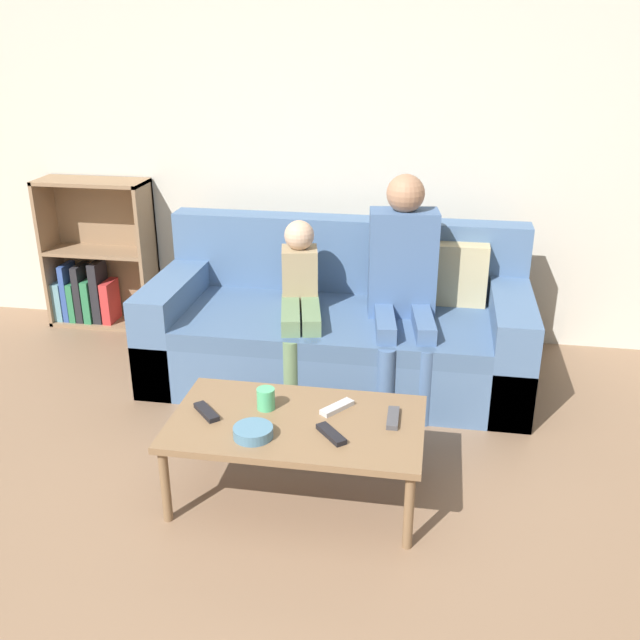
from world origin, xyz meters
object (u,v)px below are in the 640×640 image
at_px(bookshelf, 97,267).
at_px(coffee_table, 297,427).
at_px(person_child, 300,299).
at_px(tv_remote_1, 337,407).
at_px(snack_bowl, 253,432).
at_px(couch, 340,330).
at_px(tv_remote_3, 206,412).
at_px(person_adult, 403,273).
at_px(tv_remote_0, 331,434).
at_px(tv_remote_2, 393,418).
at_px(cup_near, 266,399).

distance_m(bookshelf, coffee_table, 2.46).
bearing_deg(person_child, tv_remote_1, -81.57).
relative_size(bookshelf, snack_bowl, 6.11).
xyz_separation_m(couch, tv_remote_3, (-0.41, -1.21, 0.10)).
distance_m(coffee_table, person_adult, 1.22).
height_order(tv_remote_0, tv_remote_3, same).
distance_m(tv_remote_2, tv_remote_3, 0.80).
distance_m(coffee_table, tv_remote_0, 0.20).
bearing_deg(couch, person_child, -142.41).
bearing_deg(person_child, tv_remote_3, -113.14).
bearing_deg(coffee_table, tv_remote_1, 37.52).
height_order(couch, tv_remote_3, couch).
bearing_deg(snack_bowl, tv_remote_1, 42.30).
relative_size(cup_near, tv_remote_0, 0.60).
xyz_separation_m(bookshelf, tv_remote_2, (2.15, -1.67, -0.02)).
distance_m(person_child, snack_bowl, 1.21).
relative_size(bookshelf, person_adult, 0.83).
distance_m(bookshelf, tv_remote_3, 2.21).
bearing_deg(person_child, snack_bowl, -100.18).
relative_size(coffee_table, tv_remote_1, 6.56).
xyz_separation_m(person_child, snack_bowl, (0.04, -1.20, -0.13)).
bearing_deg(coffee_table, person_adult, 71.56).
height_order(cup_near, snack_bowl, cup_near).
distance_m(coffee_table, cup_near, 0.19).
bearing_deg(snack_bowl, coffee_table, 46.65).
bearing_deg(cup_near, snack_bowl, -89.13).
bearing_deg(snack_bowl, couch, 83.15).
distance_m(tv_remote_0, tv_remote_1, 0.22).
relative_size(couch, tv_remote_0, 13.31).
xyz_separation_m(bookshelf, snack_bowl, (1.60, -1.89, -0.01)).
bearing_deg(tv_remote_2, person_child, 120.33).
bearing_deg(coffee_table, tv_remote_0, -31.43).
height_order(coffee_table, tv_remote_2, tv_remote_2).
relative_size(couch, cup_near, 22.27).
xyz_separation_m(tv_remote_0, tv_remote_2, (0.24, 0.17, 0.00)).
relative_size(coffee_table, tv_remote_3, 6.84).
bearing_deg(tv_remote_1, cup_near, -135.50).
bearing_deg(tv_remote_0, couch, 56.56).
bearing_deg(tv_remote_2, tv_remote_0, -145.40).
distance_m(bookshelf, tv_remote_2, 2.72).
bearing_deg(tv_remote_2, bookshelf, 141.17).
bearing_deg(tv_remote_0, cup_near, 110.41).
bearing_deg(bookshelf, tv_remote_0, -43.87).
xyz_separation_m(cup_near, tv_remote_1, (0.31, 0.04, -0.04)).
bearing_deg(couch, tv_remote_2, -70.91).
xyz_separation_m(bookshelf, cup_near, (1.59, -1.66, 0.02)).
bearing_deg(couch, tv_remote_1, -82.48).
bearing_deg(tv_remote_3, couch, 29.08).
distance_m(couch, tv_remote_3, 1.28).
xyz_separation_m(bookshelf, tv_remote_0, (1.91, -1.84, -0.02)).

